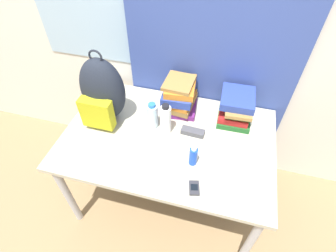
# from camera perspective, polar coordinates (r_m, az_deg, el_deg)

# --- Properties ---
(ground_plane) EXTENTS (12.00, 12.00, 0.00)m
(ground_plane) POSITION_cam_1_polar(r_m,az_deg,el_deg) (2.12, -3.41, -24.44)
(ground_plane) COLOR #8C704C
(wall_back) EXTENTS (6.00, 0.06, 2.50)m
(wall_back) POSITION_cam_1_polar(r_m,az_deg,el_deg) (1.79, 4.54, 21.59)
(wall_back) COLOR silver
(wall_back) RESTS_ON ground_plane
(curtain_blue) EXTENTS (1.15, 0.04, 2.50)m
(curtain_blue) POSITION_cam_1_polar(r_m,az_deg,el_deg) (1.72, 10.15, 19.95)
(curtain_blue) COLOR #384C93
(curtain_blue) RESTS_ON ground_plane
(desk) EXTENTS (1.35, 0.88, 0.73)m
(desk) POSITION_cam_1_polar(r_m,az_deg,el_deg) (1.75, 0.00, -3.95)
(desk) COLOR #B7B299
(desk) RESTS_ON ground_plane
(backpack) EXTENTS (0.29, 0.26, 0.51)m
(backpack) POSITION_cam_1_polar(r_m,az_deg,el_deg) (1.72, -14.10, 7.14)
(backpack) COLOR #1E232D
(backpack) RESTS_ON desk
(book_stack_left) EXTENTS (0.24, 0.28, 0.24)m
(book_stack_left) POSITION_cam_1_polar(r_m,az_deg,el_deg) (1.80, 2.75, 6.72)
(book_stack_left) COLOR #6B2370
(book_stack_left) RESTS_ON desk
(book_stack_center) EXTENTS (0.22, 0.29, 0.19)m
(book_stack_center) POSITION_cam_1_polar(r_m,az_deg,el_deg) (1.80, 14.63, 3.92)
(book_stack_center) COLOR #1E5623
(book_stack_center) RESTS_ON desk
(water_bottle) EXTENTS (0.07, 0.07, 0.20)m
(water_bottle) POSITION_cam_1_polar(r_m,az_deg,el_deg) (1.70, -3.39, 2.20)
(water_bottle) COLOR silver
(water_bottle) RESTS_ON desk
(sports_bottle) EXTENTS (0.07, 0.07, 0.23)m
(sports_bottle) POSITION_cam_1_polar(r_m,az_deg,el_deg) (1.65, -0.52, 1.41)
(sports_bottle) COLOR white
(sports_bottle) RESTS_ON desk
(sunscreen_bottle) EXTENTS (0.05, 0.05, 0.15)m
(sunscreen_bottle) POSITION_cam_1_polar(r_m,az_deg,el_deg) (1.52, 5.52, -6.47)
(sunscreen_bottle) COLOR blue
(sunscreen_bottle) RESTS_ON desk
(cell_phone) EXTENTS (0.07, 0.10, 0.02)m
(cell_phone) POSITION_cam_1_polar(r_m,az_deg,el_deg) (1.47, 5.72, -13.27)
(cell_phone) COLOR #2D2D33
(cell_phone) RESTS_ON desk
(sunglasses_case) EXTENTS (0.15, 0.06, 0.04)m
(sunglasses_case) POSITION_cam_1_polar(r_m,az_deg,el_deg) (1.70, 5.40, -1.28)
(sunglasses_case) COLOR #47474C
(sunglasses_case) RESTS_ON desk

